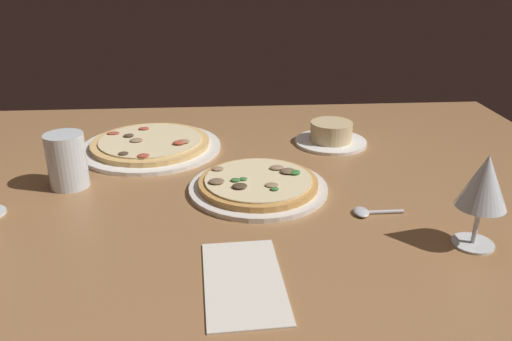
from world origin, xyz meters
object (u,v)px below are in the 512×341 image
Objects in this scene: pizza_side at (151,145)px; spoon at (367,212)px; ramekin_on_saucer at (331,135)px; wine_glass_near at (484,184)px; pizza_main at (256,185)px; water_glass at (67,164)px; paper_menu at (244,281)px.

pizza_side is 56.88cm from spoon.
wine_glass_near is at bearing -74.73° from ramekin_on_saucer.
water_glass reaches higher than pizza_main.
ramekin_on_saucer is 62.19cm from paper_menu.
spoon is at bearing -30.86° from pizza_main.
paper_menu is at bearing -97.38° from pizza_main.
ramekin_on_saucer is 51.93cm from wine_glass_near.
pizza_main and pizza_side have the same top height.
water_glass is at bearing -124.68° from pizza_side.
ramekin_on_saucer is at bearing 1.34° from pizza_side.
paper_menu is (19.90, -56.00, -1.02)cm from pizza_side.
pizza_side reaches higher than paper_menu.
wine_glass_near is at bearing -34.35° from pizza_main.
paper_menu is (-38.16, -7.68, -10.92)cm from wine_glass_near.
ramekin_on_saucer reaches higher than pizza_main.
ramekin_on_saucer is 37.78cm from spoon.
paper_menu is (-24.68, -57.04, -2.10)cm from ramekin_on_saucer.
paper_menu is (33.92, -35.74, -4.66)cm from water_glass.
water_glass reaches higher than spoon.
pizza_main is 38.40cm from water_glass.
wine_glass_near is at bearing 8.39° from paper_menu.
pizza_side is 59.44cm from paper_menu.
pizza_main is at bearing -46.26° from pizza_side.
ramekin_on_saucer reaches higher than pizza_side.
water_glass is (-14.02, -20.26, 3.64)cm from pizza_side.
water_glass reaches higher than ramekin_on_saucer.
water_glass is 1.20× the size of spoon.
pizza_side is 24.91cm from water_glass.
pizza_main is 33.26cm from ramekin_on_saucer.
ramekin_on_saucer reaches higher than paper_menu.
wine_glass_near is at bearing -39.77° from pizza_side.
pizza_main is 1.76× the size of wine_glass_near.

